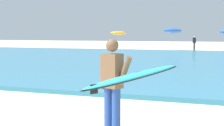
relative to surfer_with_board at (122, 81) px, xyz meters
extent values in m
cube|color=teal|center=(-2.90, 17.77, -0.96)|extent=(120.00, 28.00, 0.14)
cylinder|color=#284CA3|center=(-0.31, 0.12, -0.59)|extent=(0.15, 0.15, 0.88)
cylinder|color=#284CA3|center=(-0.13, 0.05, -0.59)|extent=(0.15, 0.15, 0.88)
cube|color=brown|center=(-0.22, 0.09, 0.15)|extent=(0.40, 0.33, 0.60)
sphere|color=brown|center=(-0.22, 0.09, 0.59)|extent=(0.22, 0.22, 0.22)
cylinder|color=brown|center=(-0.43, 0.18, 0.10)|extent=(0.10, 0.10, 0.58)
cylinder|color=brown|center=(0.04, 0.01, 0.17)|extent=(0.33, 0.21, 0.51)
ellipsoid|color=#33BCD6|center=(0.25, -0.10, 0.10)|extent=(1.12, 2.24, 0.29)
ellipsoid|color=black|center=(0.25, -0.10, 0.08)|extent=(1.18, 2.34, 0.26)
cube|color=black|center=(-0.09, -0.96, -0.01)|extent=(0.07, 0.14, 0.14)
cylinder|color=beige|center=(-12.85, 33.67, -0.11)|extent=(0.05, 0.05, 1.83)
ellipsoid|color=#F4A31E|center=(-12.85, 33.67, 0.86)|extent=(1.81, 1.82, 0.42)
cylinder|color=beige|center=(-6.62, 33.80, 0.00)|extent=(0.05, 0.05, 2.06)
ellipsoid|color=blue|center=(-6.62, 33.80, 1.11)|extent=(2.02, 2.06, 0.67)
cylinder|color=#383842|center=(-4.19, 33.44, -0.61)|extent=(0.20, 0.20, 0.84)
cube|color=black|center=(-4.19, 33.44, 0.08)|extent=(0.32, 0.20, 0.54)
sphere|color=tan|center=(-4.19, 33.44, 0.45)|extent=(0.20, 0.20, 0.20)
camera|label=1|loc=(2.13, -5.82, 0.79)|focal=59.25mm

